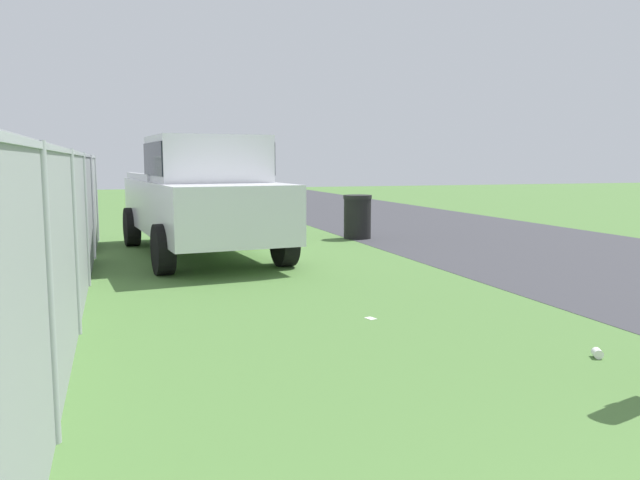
% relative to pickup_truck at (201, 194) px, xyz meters
% --- Properties ---
extents(pickup_truck, '(5.54, 2.60, 2.09)m').
position_rel_pickup_truck_xyz_m(pickup_truck, '(0.00, 0.00, 0.00)').
color(pickup_truck, silver).
rests_on(pickup_truck, ground).
extents(trash_bin, '(0.62, 0.62, 0.95)m').
position_rel_pickup_truck_xyz_m(trash_bin, '(1.58, -3.56, -0.63)').
color(trash_bin, black).
rests_on(trash_bin, ground).
extents(fence_section, '(12.64, 0.07, 1.79)m').
position_rel_pickup_truck_xyz_m(fence_section, '(-3.49, 1.83, -0.14)').
color(fence_section, '#9EA3A8').
rests_on(fence_section, ground).
extents(litter_cup_midfield_b, '(0.13, 0.12, 0.08)m').
position_rel_pickup_truck_xyz_m(litter_cup_midfield_b, '(-6.92, -2.45, -1.07)').
color(litter_cup_midfield_b, white).
rests_on(litter_cup_midfield_b, ground).
extents(litter_wrapper_far_scatter, '(0.14, 0.11, 0.01)m').
position_rel_pickup_truck_xyz_m(litter_wrapper_far_scatter, '(-5.06, -1.12, -1.10)').
color(litter_wrapper_far_scatter, silver).
rests_on(litter_wrapper_far_scatter, ground).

